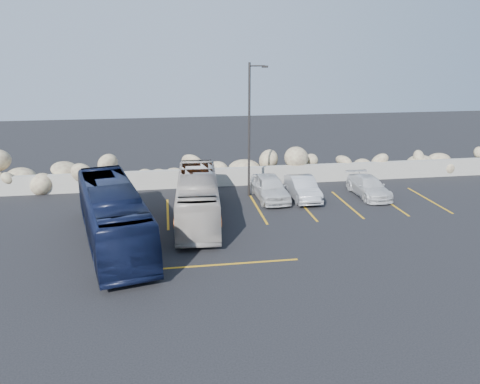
{
  "coord_description": "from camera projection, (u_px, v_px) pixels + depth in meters",
  "views": [
    {
      "loc": [
        -2.37,
        -17.69,
        8.76
      ],
      "look_at": [
        1.08,
        4.0,
        2.0
      ],
      "focal_mm": 35.0,
      "sensor_mm": 36.0,
      "label": 1
    }
  ],
  "objects": [
    {
      "name": "seawall",
      "position": [
        205.0,
        178.0,
        30.78
      ],
      "size": [
        60.0,
        0.4,
        1.2
      ],
      "primitive_type": "cube",
      "color": "gray",
      "rests_on": "ground"
    },
    {
      "name": "car_b",
      "position": [
        303.0,
        188.0,
        28.29
      ],
      "size": [
        1.48,
        4.09,
        1.34
      ],
      "primitive_type": "imported",
      "rotation": [
        0.0,
        0.0,
        -0.01
      ],
      "color": "#B3B4B8",
      "rests_on": "ground"
    },
    {
      "name": "parking_lines",
      "position": [
        300.0,
        215.0,
        25.58
      ],
      "size": [
        18.16,
        9.36,
        0.01
      ],
      "color": "#C18916",
      "rests_on": "ground"
    },
    {
      "name": "car_a",
      "position": [
        270.0,
        187.0,
        28.16
      ],
      "size": [
        1.93,
        4.42,
        1.48
      ],
      "primitive_type": "imported",
      "rotation": [
        0.0,
        0.0,
        0.04
      ],
      "color": "silver",
      "rests_on": "ground"
    },
    {
      "name": "car_c",
      "position": [
        369.0,
        187.0,
        28.8
      ],
      "size": [
        1.73,
        4.14,
        1.2
      ],
      "primitive_type": "imported",
      "rotation": [
        0.0,
        0.0,
        0.01
      ],
      "color": "silver",
      "rests_on": "ground"
    },
    {
      "name": "vintage_bus",
      "position": [
        198.0,
        197.0,
        24.68
      ],
      "size": [
        2.65,
        8.93,
        2.45
      ],
      "primitive_type": "imported",
      "rotation": [
        0.0,
        0.0,
        -0.07
      ],
      "color": "#BAB2A8",
      "rests_on": "ground"
    },
    {
      "name": "tour_coach",
      "position": [
        113.0,
        215.0,
        21.55
      ],
      "size": [
        4.53,
        10.31,
        2.8
      ],
      "primitive_type": "imported",
      "rotation": [
        0.0,
        0.0,
        0.22
      ],
      "color": "black",
      "rests_on": "ground"
    },
    {
      "name": "lamppost",
      "position": [
        250.0,
        127.0,
        27.71
      ],
      "size": [
        1.14,
        0.18,
        8.0
      ],
      "color": "#2D2A28",
      "rests_on": "ground"
    },
    {
      "name": "riprap_pile",
      "position": [
        203.0,
        163.0,
        31.7
      ],
      "size": [
        54.0,
        2.8,
        2.6
      ],
      "primitive_type": null,
      "color": "#937960",
      "rests_on": "ground"
    },
    {
      "name": "ground",
      "position": [
        230.0,
        266.0,
        19.63
      ],
      "size": [
        90.0,
        90.0,
        0.0
      ],
      "primitive_type": "plane",
      "color": "black",
      "rests_on": "ground"
    }
  ]
}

